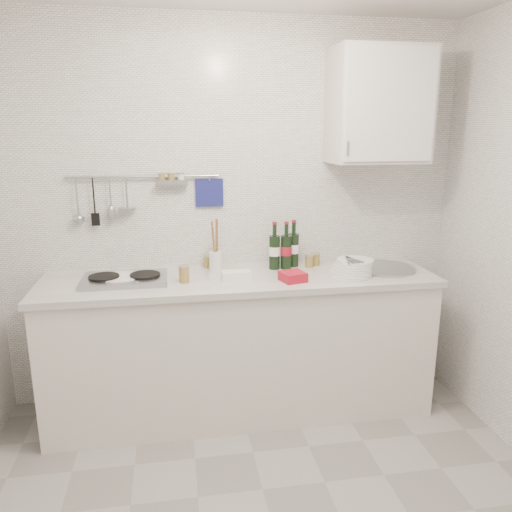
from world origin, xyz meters
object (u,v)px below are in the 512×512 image
(wall_cabinet, at_px, (379,106))
(plate_stack_hob, at_px, (119,279))
(utensil_crock, at_px, (216,259))
(wine_bottles, at_px, (285,245))
(plate_stack_sink, at_px, (353,268))

(wall_cabinet, xyz_separation_m, plate_stack_hob, (-1.63, -0.12, -1.01))
(utensil_crock, bearing_deg, wall_cabinet, -1.75)
(plate_stack_hob, relative_size, wine_bottles, 0.82)
(wall_cabinet, relative_size, plate_stack_hob, 2.76)
(wine_bottles, bearing_deg, plate_stack_sink, -31.99)
(wine_bottles, bearing_deg, utensil_crock, 179.57)
(wall_cabinet, xyz_separation_m, utensil_crock, (-1.04, 0.03, -0.95))
(wall_cabinet, distance_m, plate_stack_sink, 1.02)
(utensil_crock, bearing_deg, plate_stack_sink, -16.15)
(plate_stack_hob, xyz_separation_m, plate_stack_sink, (1.43, -0.09, 0.03))
(wall_cabinet, distance_m, plate_stack_hob, 1.93)
(wall_cabinet, relative_size, plate_stack_sink, 2.44)
(plate_stack_hob, distance_m, utensil_crock, 0.62)
(plate_stack_sink, bearing_deg, wine_bottles, 148.01)
(wall_cabinet, relative_size, utensil_crock, 2.04)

